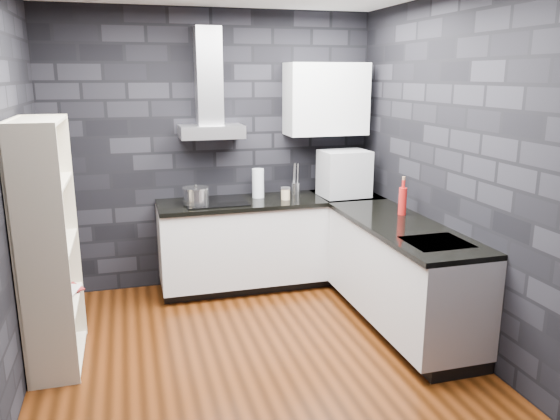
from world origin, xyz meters
name	(u,v)px	position (x,y,z in m)	size (l,w,h in m)	color
ground	(252,351)	(0.00, 0.00, 0.00)	(3.20, 3.20, 0.00)	#49200B
wall_back	(214,151)	(0.00, 1.62, 1.35)	(3.20, 0.05, 2.70)	black
wall_front	(332,248)	(0.00, -1.62, 1.35)	(3.20, 0.05, 2.70)	black
wall_left	(1,193)	(-1.62, 0.00, 1.35)	(0.05, 3.20, 2.70)	black
wall_right	(450,170)	(1.62, 0.00, 1.35)	(0.05, 3.20, 2.70)	black
toekick_back	(271,279)	(0.50, 1.34, 0.05)	(2.18, 0.50, 0.10)	black
toekick_right	(402,320)	(1.34, 0.10, 0.05)	(0.50, 1.78, 0.10)	black
counter_back_cab	(271,240)	(0.50, 1.30, 0.48)	(2.20, 0.60, 0.76)	silver
counter_right_cab	(401,273)	(1.30, 0.10, 0.48)	(0.60, 1.80, 0.76)	silver
counter_back_top	(271,201)	(0.50, 1.29, 0.88)	(2.20, 0.62, 0.04)	black
counter_right_top	(402,227)	(1.29, 0.10, 0.88)	(0.62, 1.80, 0.04)	black
counter_corner_top	(347,196)	(1.30, 1.30, 0.88)	(0.62, 0.62, 0.04)	black
hood_body	(212,132)	(-0.05, 1.43, 1.56)	(0.60, 0.34, 0.12)	silver
hood_chimney	(209,76)	(-0.05, 1.50, 2.07)	(0.24, 0.20, 0.90)	silver
upper_cabinet	(326,99)	(1.10, 1.43, 1.85)	(0.80, 0.35, 0.70)	silver
cooktop	(216,202)	(-0.05, 1.30, 0.91)	(0.58, 0.50, 0.01)	black
sink_rim	(437,243)	(1.30, -0.40, 0.89)	(0.44, 0.40, 0.01)	silver
pot	(196,196)	(-0.24, 1.24, 0.98)	(0.24, 0.24, 0.14)	silver
glass_vase	(258,183)	(0.39, 1.40, 1.04)	(0.12, 0.12, 0.29)	white
storage_jar	(286,194)	(0.63, 1.23, 0.95)	(0.09, 0.09, 0.11)	#D1B68F
utensil_crock	(295,189)	(0.79, 1.43, 0.96)	(0.09, 0.09, 0.12)	silver
appliance_garage	(344,174)	(1.24, 1.23, 1.12)	(0.46, 0.36, 0.46)	#ABADB2
red_bottle	(403,201)	(1.44, 0.39, 1.02)	(0.07, 0.07, 0.24)	#AE1815
bookshelf	(49,245)	(-1.42, 0.28, 0.90)	(0.34, 0.80, 1.80)	beige
fruit_bowl	(45,247)	(-1.42, 0.13, 0.94)	(0.19, 0.19, 0.05)	white
book_red	(58,280)	(-1.40, 0.45, 0.57)	(0.16, 0.02, 0.21)	maroon
book_second	(52,277)	(-1.44, 0.46, 0.59)	(0.18, 0.02, 0.25)	#B2B2B2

